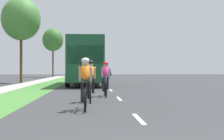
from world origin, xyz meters
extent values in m
plane|color=#38383A|center=(0.00, 20.00, 0.00)|extent=(120.00, 120.00, 0.00)
cube|color=#478438|center=(-4.53, 20.00, 0.00)|extent=(2.19, 70.00, 0.01)
cube|color=#B2ADA3|center=(-6.43, 20.00, 0.00)|extent=(1.63, 70.00, 0.10)
cube|color=white|center=(0.00, 4.40, 0.00)|extent=(0.12, 1.80, 0.01)
cube|color=white|center=(0.00, 10.00, 0.00)|extent=(0.12, 1.80, 0.01)
cube|color=white|center=(0.00, 15.60, 0.00)|extent=(0.12, 1.80, 0.01)
cube|color=white|center=(0.00, 21.20, 0.00)|extent=(0.12, 1.80, 0.01)
cube|color=white|center=(0.00, 26.80, 0.00)|extent=(0.12, 1.80, 0.01)
cube|color=white|center=(0.00, 32.40, 0.00)|extent=(0.12, 1.80, 0.01)
cube|color=white|center=(0.00, 38.00, 0.00)|extent=(0.12, 1.80, 0.01)
cube|color=white|center=(0.00, 43.60, 0.00)|extent=(0.12, 1.80, 0.01)
cube|color=white|center=(0.00, 49.20, 0.00)|extent=(0.12, 1.80, 0.01)
torus|color=black|center=(-1.35, 6.76, 0.34)|extent=(0.06, 0.68, 0.68)
torus|color=black|center=(-1.35, 5.72, 0.34)|extent=(0.06, 0.68, 0.68)
cylinder|color=black|center=(-1.35, 6.14, 0.52)|extent=(0.04, 0.59, 0.43)
cylinder|color=black|center=(-1.35, 6.42, 0.62)|extent=(0.04, 0.04, 0.55)
cylinder|color=black|center=(-1.35, 6.19, 0.85)|extent=(0.03, 0.55, 0.03)
cylinder|color=black|center=(-1.35, 5.74, 0.86)|extent=(0.42, 0.02, 0.02)
ellipsoid|color=orange|center=(-1.35, 6.26, 1.18)|extent=(0.30, 0.54, 0.63)
sphere|color=tan|center=(-1.35, 5.98, 1.42)|extent=(0.20, 0.20, 0.20)
ellipsoid|color=white|center=(-1.35, 5.98, 1.50)|extent=(0.24, 0.28, 0.16)
cylinder|color=tan|center=(-1.51, 5.98, 1.10)|extent=(0.07, 0.26, 0.45)
cylinder|color=tan|center=(-1.19, 5.98, 1.10)|extent=(0.07, 0.26, 0.45)
cylinder|color=black|center=(-1.45, 6.34, 0.52)|extent=(0.10, 0.30, 0.60)
cylinder|color=black|center=(-1.25, 6.29, 0.62)|extent=(0.10, 0.25, 0.61)
torus|color=black|center=(-1.20, 9.23, 0.34)|extent=(0.06, 0.68, 0.68)
torus|color=black|center=(-1.20, 8.19, 0.34)|extent=(0.06, 0.68, 0.68)
cylinder|color=silver|center=(-1.20, 8.61, 0.52)|extent=(0.04, 0.59, 0.43)
cylinder|color=silver|center=(-1.20, 8.89, 0.62)|extent=(0.04, 0.04, 0.55)
cylinder|color=silver|center=(-1.20, 8.66, 0.85)|extent=(0.03, 0.55, 0.03)
cylinder|color=black|center=(-1.20, 8.21, 0.86)|extent=(0.42, 0.02, 0.02)
ellipsoid|color=orange|center=(-1.20, 8.73, 1.18)|extent=(0.30, 0.54, 0.63)
sphere|color=tan|center=(-1.20, 8.45, 1.42)|extent=(0.20, 0.20, 0.20)
ellipsoid|color=black|center=(-1.20, 8.45, 1.50)|extent=(0.24, 0.28, 0.16)
cylinder|color=tan|center=(-1.36, 8.45, 1.10)|extent=(0.07, 0.26, 0.45)
cylinder|color=tan|center=(-1.04, 8.45, 1.10)|extent=(0.07, 0.26, 0.45)
cylinder|color=black|center=(-1.30, 8.81, 0.52)|extent=(0.10, 0.30, 0.60)
cylinder|color=black|center=(-1.10, 8.76, 0.62)|extent=(0.10, 0.25, 0.61)
torus|color=black|center=(-0.52, 11.72, 0.34)|extent=(0.06, 0.68, 0.68)
torus|color=black|center=(-0.52, 10.68, 0.34)|extent=(0.06, 0.68, 0.68)
cylinder|color=#23389E|center=(-0.52, 11.10, 0.52)|extent=(0.04, 0.59, 0.43)
cylinder|color=#23389E|center=(-0.52, 11.38, 0.62)|extent=(0.04, 0.04, 0.55)
cylinder|color=#23389E|center=(-0.52, 11.15, 0.85)|extent=(0.03, 0.55, 0.03)
cylinder|color=black|center=(-0.52, 10.70, 0.86)|extent=(0.42, 0.02, 0.02)
ellipsoid|color=#CC2D8C|center=(-0.52, 11.22, 1.18)|extent=(0.30, 0.54, 0.63)
sphere|color=tan|center=(-0.52, 10.94, 1.42)|extent=(0.20, 0.20, 0.20)
ellipsoid|color=red|center=(-0.52, 10.94, 1.50)|extent=(0.24, 0.28, 0.16)
cylinder|color=tan|center=(-0.68, 10.94, 1.10)|extent=(0.07, 0.26, 0.45)
cylinder|color=tan|center=(-0.36, 10.94, 1.10)|extent=(0.07, 0.26, 0.45)
cylinder|color=black|center=(-0.62, 11.30, 0.52)|extent=(0.10, 0.30, 0.60)
cylinder|color=black|center=(-0.42, 11.25, 0.62)|extent=(0.10, 0.25, 0.61)
cube|color=#194C2D|center=(-1.54, 22.77, 1.93)|extent=(2.50, 11.60, 3.10)
cube|color=#1E2833|center=(-1.54, 22.77, 2.33)|extent=(2.52, 10.67, 0.64)
cube|color=#1E2833|center=(-1.54, 17.00, 2.18)|extent=(2.25, 0.06, 1.20)
cylinder|color=black|center=(-2.79, 19.00, 0.48)|extent=(0.28, 0.96, 0.96)
cylinder|color=black|center=(-0.29, 19.00, 0.48)|extent=(0.28, 0.96, 0.96)
cylinder|color=black|center=(-2.79, 25.96, 0.48)|extent=(0.28, 0.96, 0.96)
cylinder|color=black|center=(-0.29, 25.96, 0.48)|extent=(0.28, 0.96, 0.96)
cube|color=black|center=(-1.30, 41.07, 0.81)|extent=(1.90, 4.70, 1.00)
cube|color=black|center=(-1.30, 41.27, 1.53)|extent=(1.71, 2.91, 0.52)
cube|color=#1E2833|center=(-1.30, 40.02, 1.41)|extent=(1.56, 0.08, 0.44)
cylinder|color=black|center=(-2.25, 39.66, 0.36)|extent=(0.25, 0.72, 0.72)
cylinder|color=black|center=(-0.35, 39.66, 0.36)|extent=(0.25, 0.72, 0.72)
cylinder|color=black|center=(-2.25, 42.48, 0.36)|extent=(0.25, 0.72, 0.72)
cylinder|color=black|center=(-0.35, 42.48, 0.36)|extent=(0.25, 0.72, 0.72)
cube|color=maroon|center=(-1.37, 50.35, 0.64)|extent=(1.76, 4.30, 0.76)
cube|color=maroon|center=(-1.37, 50.50, 1.26)|extent=(1.55, 2.24, 0.52)
cube|color=#1E2833|center=(-1.37, 49.53, 1.24)|extent=(1.44, 0.08, 0.44)
cylinder|color=black|center=(-2.25, 49.02, 0.32)|extent=(0.22, 0.64, 0.64)
cylinder|color=black|center=(-0.49, 49.02, 0.32)|extent=(0.22, 0.64, 0.64)
cylinder|color=black|center=(-2.25, 51.68, 0.32)|extent=(0.22, 0.64, 0.64)
cylinder|color=black|center=(-0.49, 51.68, 0.32)|extent=(0.22, 0.64, 0.64)
cube|color=#23389E|center=(1.73, 61.93, 0.72)|extent=(1.96, 5.10, 0.76)
cube|color=#23389E|center=(1.73, 61.16, 1.32)|extent=(1.80, 1.78, 0.64)
cube|color=#1E2833|center=(1.73, 60.45, 1.30)|extent=(1.67, 0.08, 0.52)
cube|color=#23389E|center=(0.83, 62.95, 1.02)|extent=(0.08, 2.81, 0.40)
cube|color=#23389E|center=(2.63, 62.95, 1.02)|extent=(0.08, 2.81, 0.40)
cube|color=#23389E|center=(1.73, 64.44, 1.02)|extent=(1.80, 0.08, 0.40)
cylinder|color=black|center=(0.75, 60.40, 0.38)|extent=(0.26, 0.76, 0.76)
cylinder|color=black|center=(2.71, 60.40, 0.38)|extent=(0.26, 0.76, 0.76)
cylinder|color=black|center=(0.75, 63.46, 0.38)|extent=(0.26, 0.76, 0.76)
cylinder|color=black|center=(2.71, 63.46, 0.38)|extent=(0.26, 0.76, 0.76)
cylinder|color=brown|center=(-7.43, 25.97, 2.19)|extent=(0.24, 0.24, 4.37)
ellipsoid|color=#478438|center=(-7.43, 25.97, 5.77)|extent=(3.49, 3.49, 3.84)
cylinder|color=brown|center=(-7.13, 47.95, 2.31)|extent=(0.24, 0.24, 4.62)
ellipsoid|color=#38722D|center=(-7.13, 47.95, 5.93)|extent=(3.27, 3.27, 3.60)
camera|label=1|loc=(-1.19, -3.64, 1.23)|focal=52.15mm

